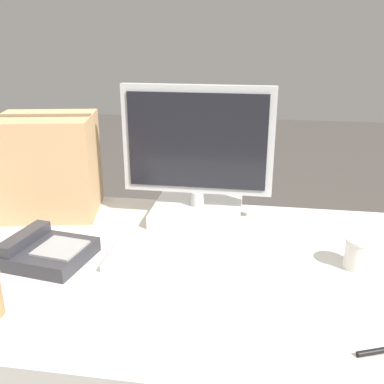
{
  "coord_description": "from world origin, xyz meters",
  "views": [
    {
      "loc": [
        0.36,
        -1.07,
        1.35
      ],
      "look_at": [
        0.16,
        0.15,
        0.9
      ],
      "focal_mm": 42.0,
      "sensor_mm": 36.0,
      "label": 1
    }
  ],
  "objects": [
    {
      "name": "office_desk",
      "position": [
        0.0,
        0.0,
        0.37
      ],
      "size": [
        1.8,
        0.9,
        0.75
      ],
      "color": "beige",
      "rests_on": "ground_plane"
    },
    {
      "name": "keyboard",
      "position": [
        0.17,
        -0.01,
        0.76
      ],
      "size": [
        0.43,
        0.17,
        0.03
      ],
      "rotation": [
        0.0,
        0.0,
        0.01
      ],
      "color": "silver",
      "rests_on": "office_desk"
    },
    {
      "name": "monitor",
      "position": [
        0.16,
        0.31,
        0.93
      ],
      "size": [
        0.48,
        0.24,
        0.44
      ],
      "color": "white",
      "rests_on": "office_desk"
    },
    {
      "name": "desk_phone",
      "position": [
        -0.21,
        -0.05,
        0.77
      ],
      "size": [
        0.24,
        0.23,
        0.07
      ],
      "rotation": [
        0.0,
        0.0,
        -0.15
      ],
      "color": "#2D2D33",
      "rests_on": "office_desk"
    },
    {
      "name": "cardboard_box",
      "position": [
        -0.35,
        0.29,
        0.92
      ],
      "size": [
        0.36,
        0.31,
        0.34
      ],
      "rotation": [
        0.0,
        0.0,
        0.2
      ],
      "color": "tan",
      "rests_on": "office_desk"
    },
    {
      "name": "paper_cup_right",
      "position": [
        0.63,
        0.04,
        0.79
      ],
      "size": [
        0.08,
        0.08,
        0.09
      ],
      "color": "white",
      "rests_on": "office_desk"
    }
  ]
}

